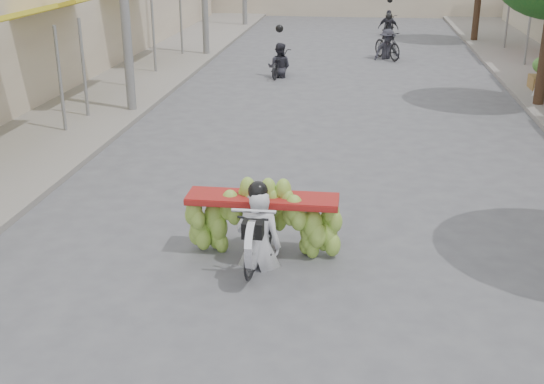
{
  "coord_description": "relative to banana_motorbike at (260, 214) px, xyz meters",
  "views": [
    {
      "loc": [
        0.55,
        -5.0,
        4.48
      ],
      "look_at": [
        -0.59,
        3.8,
        1.1
      ],
      "focal_mm": 45.0,
      "sensor_mm": 36.0,
      "label": 1
    }
  ],
  "objects": [
    {
      "name": "banana_motorbike",
      "position": [
        0.0,
        0.0,
        0.0
      ],
      "size": [
        2.2,
        1.79,
        2.2
      ],
      "color": "black",
      "rests_on": "ground"
    },
    {
      "name": "sidewalk_left",
      "position": [
        -6.23,
        11.15,
        -0.67
      ],
      "size": [
        4.0,
        60.0,
        0.12
      ],
      "primitive_type": "cube",
      "color": "gray",
      "rests_on": "ground"
    },
    {
      "name": "bg_motorbike_a",
      "position": [
        -1.35,
        13.52,
        0.02
      ],
      "size": [
        0.86,
        1.6,
        1.95
      ],
      "color": "black",
      "rests_on": "ground"
    },
    {
      "name": "bg_motorbike_b",
      "position": [
        2.28,
        17.41,
        0.09
      ],
      "size": [
        1.34,
        1.86,
        1.95
      ],
      "color": "black",
      "rests_on": "ground"
    },
    {
      "name": "bg_motorbike_c",
      "position": [
        2.52,
        24.16,
        0.08
      ],
      "size": [
        1.08,
        1.63,
        1.95
      ],
      "color": "black",
      "rests_on": "ground"
    }
  ]
}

